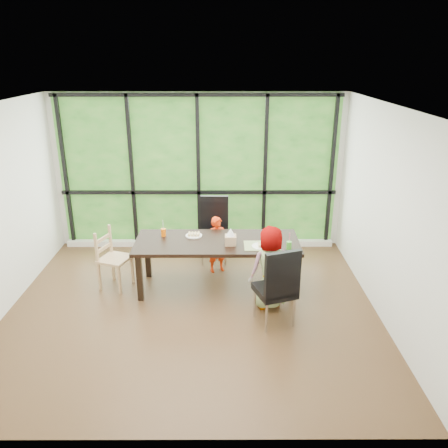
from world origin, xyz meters
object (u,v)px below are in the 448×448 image
at_px(green_cup, 289,245).
at_px(child_older, 268,268).
at_px(plate_near, 261,246).
at_px(child_toddler, 218,244).
at_px(orange_cup, 163,232).
at_px(chair_end_beech, 115,259).
at_px(plate_far, 194,236).
at_px(tissue_box, 231,240).
at_px(dining_table, 217,264).
at_px(chair_interior_leather, 275,285).
at_px(chair_window_leather, 214,231).

bearing_deg(green_cup, child_older, -141.99).
bearing_deg(plate_near, green_cup, -11.25).
bearing_deg(child_toddler, orange_cup, -178.92).
height_order(chair_end_beech, plate_far, chair_end_beech).
bearing_deg(tissue_box, dining_table, 146.78).
bearing_deg(chair_interior_leather, chair_end_beech, -42.11).
xyz_separation_m(chair_interior_leather, child_older, (-0.04, 0.41, 0.04)).
height_order(chair_interior_leather, orange_cup, chair_interior_leather).
bearing_deg(plate_far, tissue_box, -30.10).
relative_size(child_toddler, plate_near, 3.51).
distance_m(child_toddler, plate_near, 1.03).
bearing_deg(orange_cup, green_cup, -15.11).
height_order(chair_window_leather, tissue_box, chair_window_leather).
xyz_separation_m(chair_interior_leather, chair_end_beech, (-2.25, 0.96, -0.09)).
bearing_deg(orange_cup, chair_end_beech, -167.40).
height_order(dining_table, child_toddler, child_toddler).
bearing_deg(child_toddler, green_cup, -63.88).
relative_size(chair_window_leather, plate_far, 4.43).
relative_size(chair_window_leather, orange_cup, 9.52).
relative_size(dining_table, child_older, 2.02).
xyz_separation_m(orange_cup, green_cup, (1.79, -0.48, -0.00)).
xyz_separation_m(plate_near, orange_cup, (-1.41, 0.41, 0.05)).
bearing_deg(orange_cup, dining_table, -13.80).
distance_m(child_toddler, tissue_box, 0.80).
relative_size(dining_table, chair_interior_leather, 2.18).
bearing_deg(chair_window_leather, plate_near, -58.11).
distance_m(chair_window_leather, green_cup, 1.64).
xyz_separation_m(chair_window_leather, green_cup, (1.05, -1.22, 0.27)).
height_order(chair_window_leather, green_cup, chair_window_leather).
bearing_deg(child_older, chair_interior_leather, 77.17).
distance_m(chair_window_leather, child_toddler, 0.39).
xyz_separation_m(child_toddler, plate_near, (0.62, -0.77, 0.30)).
bearing_deg(chair_end_beech, orange_cup, -57.63).
xyz_separation_m(chair_window_leather, orange_cup, (-0.73, -0.74, 0.27)).
relative_size(chair_end_beech, plate_far, 3.69).
distance_m(plate_far, orange_cup, 0.45).
distance_m(plate_far, tissue_box, 0.62).
bearing_deg(chair_interior_leather, plate_near, -99.07).
xyz_separation_m(child_toddler, tissue_box, (0.19, -0.68, 0.36)).
xyz_separation_m(child_toddler, plate_far, (-0.35, -0.37, 0.30)).
relative_size(chair_interior_leather, plate_near, 4.15).
bearing_deg(tissue_box, green_cup, -11.44).
relative_size(chair_window_leather, green_cup, 9.65).
relative_size(dining_table, tissue_box, 14.90).
distance_m(chair_window_leather, orange_cup, 1.08).
distance_m(child_older, plate_near, 0.36).
height_order(child_toddler, plate_far, child_toddler).
distance_m(dining_table, plate_far, 0.55).
distance_m(green_cup, tissue_box, 0.82).
relative_size(dining_table, child_toddler, 2.58).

